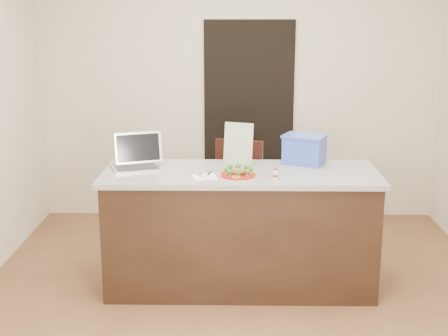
{
  "coord_description": "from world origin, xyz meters",
  "views": [
    {
      "loc": [
        -0.05,
        -4.25,
        2.09
      ],
      "look_at": [
        -0.12,
        0.2,
        0.96
      ],
      "focal_mm": 50.0,
      "sensor_mm": 36.0,
      "label": 1
    }
  ],
  "objects_px": {
    "napkin": "(205,177)",
    "blue_box": "(304,149)",
    "yogurt_bottle": "(275,175)",
    "chair": "(239,189)",
    "island": "(240,229)",
    "plate": "(238,174)",
    "laptop": "(137,158)"
  },
  "relations": [
    {
      "from": "island",
      "to": "blue_box",
      "type": "xyz_separation_m",
      "value": [
        0.5,
        0.25,
        0.57
      ]
    },
    {
      "from": "island",
      "to": "napkin",
      "type": "bearing_deg",
      "value": -146.64
    },
    {
      "from": "blue_box",
      "to": "yogurt_bottle",
      "type": "bearing_deg",
      "value": -94.2
    },
    {
      "from": "island",
      "to": "blue_box",
      "type": "bearing_deg",
      "value": 26.62
    },
    {
      "from": "laptop",
      "to": "island",
      "type": "bearing_deg",
      "value": -28.13
    },
    {
      "from": "blue_box",
      "to": "chair",
      "type": "distance_m",
      "value": 0.87
    },
    {
      "from": "plate",
      "to": "yogurt_bottle",
      "type": "xyz_separation_m",
      "value": [
        0.26,
        -0.08,
        0.02
      ]
    },
    {
      "from": "yogurt_bottle",
      "to": "chair",
      "type": "distance_m",
      "value": 1.09
    },
    {
      "from": "yogurt_bottle",
      "to": "chair",
      "type": "height_order",
      "value": "yogurt_bottle"
    },
    {
      "from": "napkin",
      "to": "chair",
      "type": "distance_m",
      "value": 1.05
    },
    {
      "from": "napkin",
      "to": "yogurt_bottle",
      "type": "distance_m",
      "value": 0.51
    },
    {
      "from": "yogurt_bottle",
      "to": "blue_box",
      "type": "bearing_deg",
      "value": 61.18
    },
    {
      "from": "laptop",
      "to": "blue_box",
      "type": "bearing_deg",
      "value": -13.59
    },
    {
      "from": "blue_box",
      "to": "chair",
      "type": "bearing_deg",
      "value": 158.57
    },
    {
      "from": "island",
      "to": "laptop",
      "type": "distance_m",
      "value": 0.96
    },
    {
      "from": "plate",
      "to": "yogurt_bottle",
      "type": "distance_m",
      "value": 0.28
    },
    {
      "from": "island",
      "to": "plate",
      "type": "bearing_deg",
      "value": -98.07
    },
    {
      "from": "yogurt_bottle",
      "to": "chair",
      "type": "relative_size",
      "value": 0.08
    },
    {
      "from": "island",
      "to": "yogurt_bottle",
      "type": "bearing_deg",
      "value": -40.59
    },
    {
      "from": "napkin",
      "to": "blue_box",
      "type": "relative_size",
      "value": 0.42
    },
    {
      "from": "island",
      "to": "plate",
      "type": "distance_m",
      "value": 0.48
    },
    {
      "from": "napkin",
      "to": "blue_box",
      "type": "bearing_deg",
      "value": 29.04
    },
    {
      "from": "yogurt_bottle",
      "to": "island",
      "type": "bearing_deg",
      "value": 139.41
    },
    {
      "from": "plate",
      "to": "blue_box",
      "type": "bearing_deg",
      "value": 36.04
    },
    {
      "from": "napkin",
      "to": "yogurt_bottle",
      "type": "height_order",
      "value": "yogurt_bottle"
    },
    {
      "from": "blue_box",
      "to": "plate",
      "type": "bearing_deg",
      "value": -119.35
    },
    {
      "from": "laptop",
      "to": "blue_box",
      "type": "xyz_separation_m",
      "value": [
        1.29,
        0.13,
        0.05
      ]
    },
    {
      "from": "blue_box",
      "to": "napkin",
      "type": "bearing_deg",
      "value": -126.35
    },
    {
      "from": "napkin",
      "to": "chair",
      "type": "relative_size",
      "value": 0.17
    },
    {
      "from": "laptop",
      "to": "plate",
      "type": "bearing_deg",
      "value": -37.17
    },
    {
      "from": "chair",
      "to": "napkin",
      "type": "bearing_deg",
      "value": -87.78
    },
    {
      "from": "laptop",
      "to": "chair",
      "type": "bearing_deg",
      "value": 20.42
    }
  ]
}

